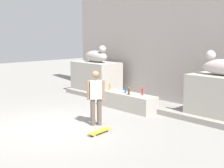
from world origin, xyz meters
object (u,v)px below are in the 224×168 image
Objects in this scene: statue_reclining_left at (96,56)px; bottle_orange at (110,87)px; bottle_blue at (126,90)px; bottle_red at (142,92)px; skater at (96,95)px; skateboard at (100,131)px; bottle_brown at (129,92)px.

statue_reclining_left is 2.58m from bottle_orange.
bottle_blue is (3.00, -1.14, -1.04)m from statue_reclining_left.
bottle_red is (1.60, 0.09, 0.02)m from bottle_orange.
bottle_red is (3.70, -1.01, -1.01)m from statue_reclining_left.
skater is 1.18m from skateboard.
skater is at bearing -75.44° from bottle_brown.
bottle_blue is at bearing -13.01° from statue_reclining_left.
statue_reclining_left reaches higher than bottle_blue.
skateboard is (0.68, -0.43, -0.86)m from skater.
bottle_orange is at bearing 170.81° from bottle_brown.
skateboard is at bearing -73.26° from bottle_red.
bottle_orange is at bearing -176.68° from bottle_red.
bottle_orange is 1.06× the size of bottle_blue.
skateboard is 2.63× the size of bottle_red.
skater reaches higher than bottle_blue.
statue_reclining_left is 6.25× the size of bottle_brown.
bottle_brown is at bearing -9.19° from bottle_orange.
skater is at bearing -32.59° from statue_reclining_left.
bottle_brown is at bearing -142.47° from bottle_red.
statue_reclining_left is 6.06m from skateboard.
bottle_brown is (-1.19, 2.39, 0.64)m from skateboard.
skater is 6.29× the size of bottle_brown.
skater is 6.03× the size of bottle_orange.
statue_reclining_left is 5.33× the size of bottle_red.
skateboard is 3.60m from bottle_orange.
skater is 2.26m from bottle_red.
bottle_brown is (-0.51, 1.96, -0.22)m from skater.
statue_reclining_left is at bearing 158.69° from bottle_brown.
statue_reclining_left is 3.72m from bottle_brown.
bottle_blue is at bearing 55.86° from skater.
skater is 2.03m from bottle_brown.
bottle_blue is at bearing -169.32° from bottle_red.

